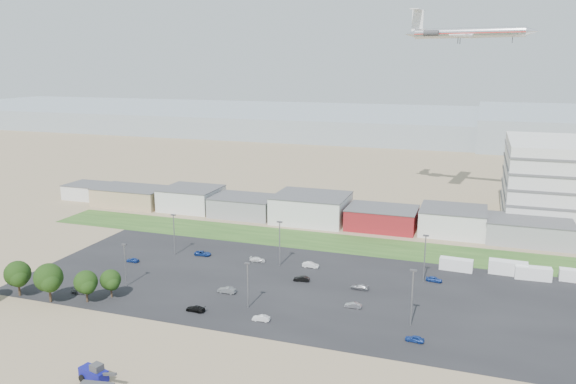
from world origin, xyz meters
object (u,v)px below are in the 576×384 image
at_px(parked_car_8, 434,279).
at_px(parked_car_10, 81,291).
at_px(parked_car_4, 227,290).
at_px(parked_car_2, 415,339).
at_px(parked_car_5, 133,260).
at_px(parked_car_9, 203,253).
at_px(parked_car_3, 195,309).
at_px(parked_car_1, 353,305).
at_px(parked_car_13, 261,318).
at_px(box_trailer_a, 456,264).
at_px(airliner, 469,33).
at_px(parked_car_12, 359,287).
at_px(parked_car_6, 258,260).
at_px(telehandler, 93,372).
at_px(parked_car_7, 301,279).
at_px(parked_car_11, 311,265).

xyz_separation_m(parked_car_8, parked_car_10, (-70.19, -30.92, -0.06)).
distance_m(parked_car_4, parked_car_10, 30.91).
height_order(parked_car_2, parked_car_5, parked_car_2).
xyz_separation_m(parked_car_2, parked_car_9, (-56.00, 28.53, 0.02)).
relative_size(parked_car_3, parked_car_10, 1.04).
bearing_deg(parked_car_2, parked_car_3, -82.46).
relative_size(parked_car_1, parked_car_13, 1.00).
bearing_deg(parked_car_9, box_trailer_a, -85.35).
bearing_deg(airliner, parked_car_1, -91.55).
bearing_deg(parked_car_3, parked_car_12, 129.73).
distance_m(airliner, parked_car_2, 119.24).
height_order(parked_car_2, parked_car_6, parked_car_2).
bearing_deg(parked_car_6, telehandler, 170.31).
height_order(parked_car_4, parked_car_9, parked_car_4).
distance_m(airliner, parked_car_9, 111.61).
bearing_deg(parked_car_5, box_trailer_a, 106.20).
bearing_deg(parked_car_5, parked_car_8, 100.07).
xyz_separation_m(telehandler, parked_car_1, (31.73, 38.89, -1.04)).
xyz_separation_m(parked_car_7, parked_car_10, (-42.15, -21.63, -0.04)).
xyz_separation_m(parked_car_6, parked_car_10, (-28.15, -30.21, -0.01)).
height_order(parked_car_5, parked_car_6, parked_car_6).
bearing_deg(parked_car_10, parked_car_4, -76.26).
relative_size(parked_car_4, parked_car_7, 1.11).
bearing_deg(parked_car_9, parked_car_3, -159.76).
height_order(box_trailer_a, parked_car_7, box_trailer_a).
distance_m(parked_car_9, parked_car_11, 28.30).
relative_size(parked_car_6, parked_car_9, 0.91).
bearing_deg(parked_car_13, airliner, 157.96).
relative_size(telehandler, parked_car_11, 1.95).
height_order(parked_car_6, parked_car_8, parked_car_8).
relative_size(parked_car_6, parked_car_7, 1.07).
distance_m(telehandler, airliner, 152.28).
distance_m(parked_car_7, parked_car_8, 29.54).
bearing_deg(parked_car_11, parked_car_4, 148.09).
xyz_separation_m(parked_car_2, parked_car_6, (-41.13, 28.80, -0.01)).
bearing_deg(parked_car_7, box_trailer_a, 112.29).
bearing_deg(parked_car_9, parked_car_7, -110.72).
height_order(box_trailer_a, parked_car_6, box_trailer_a).
bearing_deg(parked_car_13, parked_car_4, -136.11).
distance_m(box_trailer_a, parked_car_11, 34.21).
height_order(parked_car_1, parked_car_2, parked_car_2).
distance_m(parked_car_1, parked_car_10, 57.29).
bearing_deg(airliner, parked_car_9, -119.61).
bearing_deg(parked_car_10, airliner, -39.63).
relative_size(parked_car_4, parked_car_6, 1.04).
xyz_separation_m(parked_car_1, parked_car_12, (-0.76, 9.64, 0.02)).
bearing_deg(parked_car_5, parked_car_4, 73.19).
bearing_deg(parked_car_13, parked_car_10, -95.41).
bearing_deg(parked_car_3, parked_car_6, -179.13).
distance_m(parked_car_5, parked_car_9, 17.14).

